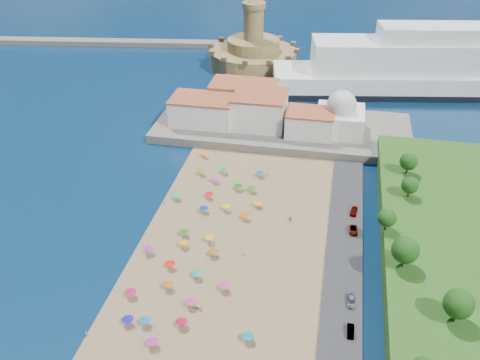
# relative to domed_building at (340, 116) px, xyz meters

# --- Properties ---
(ground) EXTENTS (700.00, 700.00, 0.00)m
(ground) POSITION_rel_domed_building_xyz_m (-30.00, -71.00, -8.97)
(ground) COLOR #071938
(ground) RESTS_ON ground
(terrace) EXTENTS (90.00, 36.00, 3.00)m
(terrace) POSITION_rel_domed_building_xyz_m (-20.00, 2.00, -7.47)
(terrace) COLOR #59544C
(terrace) RESTS_ON ground
(jetty) EXTENTS (18.00, 70.00, 2.40)m
(jetty) POSITION_rel_domed_building_xyz_m (-42.00, 37.00, -7.77)
(jetty) COLOR #59544C
(jetty) RESTS_ON ground
(breakwater) EXTENTS (199.03, 34.77, 2.60)m
(breakwater) POSITION_rel_domed_building_xyz_m (-140.00, 82.00, -7.67)
(breakwater) COLOR #59544C
(breakwater) RESTS_ON ground
(waterfront_buildings) EXTENTS (57.00, 29.00, 11.00)m
(waterfront_buildings) POSITION_rel_domed_building_xyz_m (-33.05, 2.64, -1.10)
(waterfront_buildings) COLOR silver
(waterfront_buildings) RESTS_ON terrace
(domed_building) EXTENTS (16.00, 16.00, 15.00)m
(domed_building) POSITION_rel_domed_building_xyz_m (0.00, 0.00, 0.00)
(domed_building) COLOR silver
(domed_building) RESTS_ON terrace
(fortress) EXTENTS (40.00, 40.00, 32.40)m
(fortress) POSITION_rel_domed_building_xyz_m (-42.00, 67.00, -2.29)
(fortress) COLOR #9B834D
(fortress) RESTS_ON ground
(cruise_ship) EXTENTS (157.34, 49.32, 34.03)m
(cruise_ship) POSITION_rel_domed_building_xyz_m (47.85, 53.36, 1.10)
(cruise_ship) COLOR black
(cruise_ship) RESTS_ON ground
(beach_parasols) EXTENTS (33.29, 115.05, 2.20)m
(beach_parasols) POSITION_rel_domed_building_xyz_m (-31.30, -81.57, -6.83)
(beach_parasols) COLOR gray
(beach_parasols) RESTS_ON beach
(beachgoers) EXTENTS (38.65, 96.73, 1.86)m
(beachgoers) POSITION_rel_domed_building_xyz_m (-30.04, -78.04, -7.87)
(beachgoers) COLOR tan
(beachgoers) RESTS_ON beach
(parked_cars) EXTENTS (2.30, 69.94, 1.44)m
(parked_cars) POSITION_rel_domed_building_xyz_m (6.00, -74.76, -7.61)
(parked_cars) COLOR gray
(parked_cars) RESTS_ON promenade
(hillside_trees) EXTENTS (17.88, 102.94, 7.95)m
(hillside_trees) POSITION_rel_domed_building_xyz_m (18.78, -80.53, 1.24)
(hillside_trees) COLOR #382314
(hillside_trees) RESTS_ON hillside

